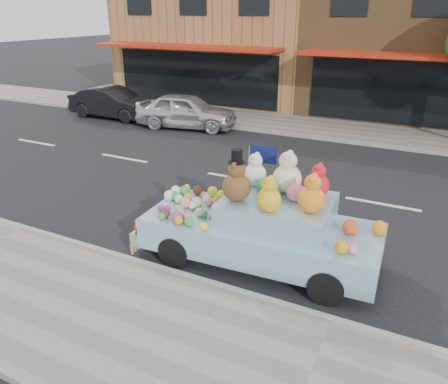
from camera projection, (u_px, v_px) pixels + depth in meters
The scene contains 9 objects.
ground at pixel (382, 204), 10.76m from camera, with size 120.00×120.00×0.00m, color black.
far_sidewalk at pixel (409, 138), 16.09m from camera, with size 60.00×3.00×0.12m, color gray.
near_kerb at pixel (333, 321), 6.62m from camera, with size 60.00×0.12×0.13m, color gray.
far_kerb at pixel (405, 149), 14.85m from camera, with size 60.00×0.12×0.13m, color gray.
storefront_left at pixel (231, 26), 23.38m from camera, with size 10.00×9.80×7.30m.
storefront_mid at pixel (435, 29), 19.21m from camera, with size 10.00×9.80×7.30m.
car_silver at pixel (186, 111), 17.48m from camera, with size 1.63×4.05×1.38m, color silver.
car_dark at pixel (113, 103), 19.13m from camera, with size 1.41×4.06×1.34m, color black.
art_car at pixel (262, 224), 8.02m from camera, with size 4.57×1.99×2.28m.
Camera 1 is at (0.94, -10.52, 4.43)m, focal length 35.00 mm.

